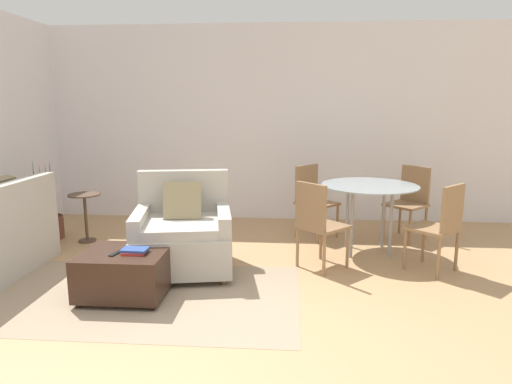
# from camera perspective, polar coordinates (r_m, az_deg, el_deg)

# --- Properties ---
(ground_plane) EXTENTS (20.00, 20.00, 0.00)m
(ground_plane) POSITION_cam_1_polar(r_m,az_deg,el_deg) (3.31, -8.95, -19.22)
(ground_plane) COLOR tan
(wall_back) EXTENTS (12.00, 0.06, 2.75)m
(wall_back) POSITION_cam_1_polar(r_m,az_deg,el_deg) (6.60, -1.69, 8.50)
(wall_back) COLOR white
(wall_back) RESTS_ON ground_plane
(area_rug) EXTENTS (2.67, 1.62, 0.01)m
(area_rug) POSITION_cam_1_polar(r_m,az_deg,el_deg) (4.21, -13.47, -12.49)
(area_rug) COLOR gray
(area_rug) RESTS_ON ground_plane
(armchair) EXTENTS (1.08, 1.06, 0.97)m
(armchair) POSITION_cam_1_polar(r_m,az_deg,el_deg) (4.64, -9.11, -5.33)
(armchair) COLOR #B2ADA3
(armchair) RESTS_ON ground_plane
(ottoman) EXTENTS (0.72, 0.62, 0.41)m
(ottoman) POSITION_cam_1_polar(r_m,az_deg,el_deg) (4.18, -16.09, -9.57)
(ottoman) COLOR #382319
(ottoman) RESTS_ON ground_plane
(book_stack) EXTENTS (0.22, 0.18, 0.04)m
(book_stack) POSITION_cam_1_polar(r_m,az_deg,el_deg) (4.05, -14.91, -7.10)
(book_stack) COLOR #B72D28
(book_stack) RESTS_ON ottoman
(tv_remote_primary) EXTENTS (0.09, 0.15, 0.01)m
(tv_remote_primary) POSITION_cam_1_polar(r_m,az_deg,el_deg) (4.19, -13.31, -6.65)
(tv_remote_primary) COLOR black
(tv_remote_primary) RESTS_ON ottoman
(tv_remote_secondary) EXTENTS (0.08, 0.17, 0.01)m
(tv_remote_secondary) POSITION_cam_1_polar(r_m,az_deg,el_deg) (4.08, -17.07, -7.31)
(tv_remote_secondary) COLOR black
(tv_remote_secondary) RESTS_ON ottoman
(potted_plant) EXTENTS (0.41, 0.41, 1.01)m
(potted_plant) POSITION_cam_1_polar(r_m,az_deg,el_deg) (6.27, -24.77, -3.35)
(potted_plant) COLOR brown
(potted_plant) RESTS_ON ground_plane
(side_table) EXTENTS (0.38, 0.38, 0.59)m
(side_table) POSITION_cam_1_polar(r_m,az_deg,el_deg) (5.90, -20.57, -1.96)
(side_table) COLOR #4C3828
(side_table) RESTS_ON ground_plane
(dining_table) EXTENTS (1.07, 1.07, 0.78)m
(dining_table) POSITION_cam_1_polar(r_m,az_deg,el_deg) (5.22, 13.99, -0.13)
(dining_table) COLOR #99A8AD
(dining_table) RESTS_ON ground_plane
(dining_chair_near_left) EXTENTS (0.59, 0.59, 0.90)m
(dining_chair_near_left) POSITION_cam_1_polar(r_m,az_deg,el_deg) (4.60, 7.68, -3.47)
(dining_chair_near_left) COLOR #93704C
(dining_chair_near_left) RESTS_ON ground_plane
(dining_chair_near_right) EXTENTS (0.59, 0.59, 0.90)m
(dining_chair_near_right) POSITION_cam_1_polar(r_m,az_deg,el_deg) (4.83, 22.15, -3.52)
(dining_chair_near_right) COLOR #93704C
(dining_chair_near_right) RESTS_ON ground_plane
(dining_chair_far_left) EXTENTS (0.59, 0.59, 0.90)m
(dining_chair_far_left) POSITION_cam_1_polar(r_m,az_deg,el_deg) (5.78, 7.03, -0.50)
(dining_chair_far_left) COLOR #93704C
(dining_chair_far_left) RESTS_ON ground_plane
(dining_chair_far_right) EXTENTS (0.59, 0.59, 0.90)m
(dining_chair_far_right) POSITION_cam_1_polar(r_m,az_deg,el_deg) (5.96, 18.70, -0.65)
(dining_chair_far_right) COLOR #93704C
(dining_chair_far_right) RESTS_ON ground_plane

